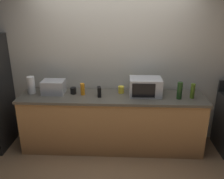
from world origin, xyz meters
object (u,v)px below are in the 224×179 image
Objects in this scene: cordless_phone at (99,92)px; mug_black at (73,91)px; microwave at (145,87)px; bottle_dish_soap at (83,89)px; mug_yellow at (121,90)px; bottle_wine at (180,91)px; bottle_olive_oil at (193,91)px; paper_towel_roll at (31,85)px; toaster_oven at (54,87)px.

cordless_phone is 0.43m from mug_black.
microwave reaches higher than mug_black.
bottle_dish_soap reaches higher than mug_yellow.
bottle_dish_soap is 0.60m from mug_yellow.
bottle_olive_oil is at bearing 9.77° from bottle_wine.
mug_black is at bearing 166.02° from bottle_dish_soap.
paper_towel_roll is (-1.77, 0.00, 0.00)m from microwave.
mug_yellow is (1.40, 0.08, -0.08)m from paper_towel_roll.
toaster_oven is 0.31m from mug_black.
paper_towel_roll reaches higher than mug_yellow.
paper_towel_roll is (-0.35, -0.01, 0.03)m from toaster_oven.
bottle_olive_oil is at bearing -2.18° from bottle_dish_soap.
bottle_wine is at bearing -3.22° from paper_towel_roll.
paper_towel_roll is 1.05× the size of bottle_wine.
mug_yellow is (-0.86, 0.20, -0.07)m from bottle_wine.
mug_black is (-1.61, 0.14, -0.08)m from bottle_wine.
bottle_wine is (0.49, -0.12, -0.01)m from microwave.
cordless_phone is at bearing -12.81° from bottle_dish_soap.
bottle_dish_soap is 1.67× the size of mug_yellow.
microwave is at bearing 1.65° from bottle_dish_soap.
mug_yellow is (0.75, 0.07, 0.00)m from mug_black.
bottle_olive_oil is 2.22× the size of mug_black.
bottle_olive_oil is at bearing -7.47° from microwave.
cordless_phone is at bearing -7.84° from toaster_oven.
toaster_oven is (-1.42, 0.01, -0.03)m from microwave.
bottle_wine is (2.26, -0.13, -0.01)m from paper_towel_roll.
bottle_wine reaches higher than mug_black.
bottle_dish_soap is at bearing -4.95° from toaster_oven.
mug_yellow is at bearing 167.92° from microwave.
toaster_oven is at bearing 1.65° from paper_towel_roll.
bottle_wine is at bearing -14.27° from microwave.
microwave reaches higher than toaster_oven.
bottle_wine is at bearing -4.10° from toaster_oven.
toaster_oven is 0.46m from bottle_dish_soap.
bottle_dish_soap reaches higher than cordless_phone.
paper_towel_roll is 1.80× the size of cordless_phone.
microwave reaches higher than mug_yellow.
paper_towel_roll is 1.49× the size of bottle_dish_soap.
microwave reaches higher than cordless_phone.
bottle_olive_oil is at bearing -2.78° from toaster_oven.
bottle_olive_oil reaches higher than mug_yellow.
paper_towel_roll reaches higher than bottle_wine.
mug_yellow is at bearing 5.23° from mug_black.
mug_black is 0.92× the size of mug_yellow.
bottle_dish_soap is (-0.26, 0.06, 0.02)m from cordless_phone.
bottle_dish_soap is at bearing 177.82° from bottle_olive_oil.
paper_towel_roll is at bearing 164.19° from cordless_phone.
bottle_dish_soap is (0.46, -0.04, -0.01)m from toaster_oven.
microwave is 1.77m from paper_towel_roll.
mug_yellow is at bearing 3.14° from paper_towel_roll.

